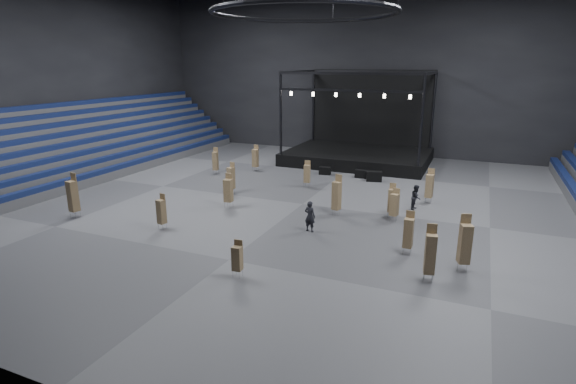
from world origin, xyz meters
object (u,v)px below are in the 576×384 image
at_px(chair_stack_9, 215,160).
at_px(chair_stack_13, 337,195).
at_px(chair_stack_3, 430,253).
at_px(chair_stack_8, 255,158).
at_px(chair_stack_4, 228,190).
at_px(chair_stack_10, 430,185).
at_px(flight_case_mid, 361,174).
at_px(chair_stack_2, 408,232).
at_px(chair_stack_7, 161,211).
at_px(chair_stack_6, 231,178).
at_px(chair_stack_1, 465,243).
at_px(flight_case_right, 374,176).
at_px(chair_stack_11, 237,258).
at_px(crew_member, 416,197).
at_px(chair_stack_0, 73,195).
at_px(chair_stack_5, 394,204).
at_px(flight_case_left, 325,171).
at_px(chair_stack_14, 392,200).
at_px(stage, 360,147).
at_px(man_center, 310,216).
at_px(chair_stack_12, 307,173).

bearing_deg(chair_stack_9, chair_stack_13, -36.95).
xyz_separation_m(chair_stack_3, chair_stack_8, (-17.72, 16.86, -0.14)).
bearing_deg(chair_stack_4, chair_stack_10, 20.54).
distance_m(flight_case_mid, chair_stack_2, 16.66).
xyz_separation_m(chair_stack_7, chair_stack_13, (9.06, 6.72, 0.26)).
xyz_separation_m(chair_stack_4, chair_stack_6, (-1.66, 3.26, -0.03)).
xyz_separation_m(flight_case_mid, chair_stack_1, (9.22, -16.36, 1.12)).
distance_m(flight_case_right, chair_stack_11, 20.64).
bearing_deg(flight_case_mid, crew_member, -51.89).
bearing_deg(flight_case_mid, chair_stack_7, -114.82).
xyz_separation_m(chair_stack_0, chair_stack_5, (19.52, 7.55, -0.37)).
distance_m(flight_case_left, chair_stack_14, 12.41).
relative_size(flight_case_mid, chair_stack_0, 0.36).
height_order(flight_case_mid, chair_stack_6, chair_stack_6).
bearing_deg(chair_stack_4, chair_stack_9, 119.96).
bearing_deg(chair_stack_11, chair_stack_4, 118.04).
xyz_separation_m(flight_case_mid, crew_member, (5.72, -7.29, 0.52)).
height_order(chair_stack_7, chair_stack_10, chair_stack_10).
bearing_deg(chair_stack_0, chair_stack_10, 39.07).
xyz_separation_m(chair_stack_8, chair_stack_11, (9.31, -20.00, -0.28)).
height_order(chair_stack_7, chair_stack_8, chair_stack_8).
distance_m(chair_stack_11, chair_stack_13, 10.69).
relative_size(stage, chair_stack_1, 4.83).
distance_m(flight_case_right, chair_stack_6, 12.50).
bearing_deg(chair_stack_7, crew_member, 46.18).
bearing_deg(chair_stack_0, chair_stack_14, 31.73).
xyz_separation_m(chair_stack_2, chair_stack_10, (-0.03, 9.95, 0.09)).
bearing_deg(chair_stack_6, chair_stack_14, 9.81).
relative_size(chair_stack_1, chair_stack_4, 1.18).
distance_m(chair_stack_5, man_center, 5.80).
xyz_separation_m(chair_stack_13, chair_stack_14, (3.45, 1.06, -0.23)).
height_order(chair_stack_5, man_center, chair_stack_5).
height_order(chair_stack_4, man_center, chair_stack_4).
relative_size(chair_stack_0, chair_stack_12, 1.36).
distance_m(chair_stack_9, man_center, 16.83).
bearing_deg(chair_stack_10, crew_member, -102.14).
xyz_separation_m(chair_stack_5, chair_stack_11, (-5.38, -10.87, -0.16)).
xyz_separation_m(chair_stack_1, chair_stack_12, (-12.57, 11.57, -0.30)).
height_order(stage, flight_case_left, stage).
distance_m(flight_case_left, chair_stack_13, 11.57).
distance_m(flight_case_left, chair_stack_9, 10.12).
bearing_deg(chair_stack_7, chair_stack_8, 106.40).
bearing_deg(chair_stack_14, chair_stack_12, 145.82).
bearing_deg(chair_stack_1, chair_stack_6, 135.92).
bearing_deg(chair_stack_8, chair_stack_7, -80.66).
height_order(chair_stack_0, chair_stack_14, chair_stack_0).
xyz_separation_m(flight_case_right, chair_stack_8, (-11.24, -0.54, 0.84)).
bearing_deg(crew_member, chair_stack_0, 122.99).
height_order(chair_stack_0, chair_stack_1, chair_stack_0).
relative_size(chair_stack_2, chair_stack_11, 1.30).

